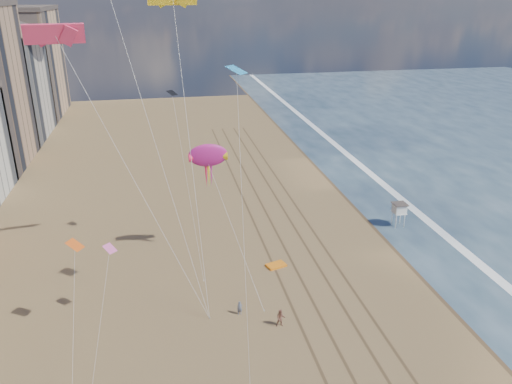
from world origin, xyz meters
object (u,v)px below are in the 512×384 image
lifeguard_stand (399,209)px  kite_flyer_a (240,308)px  grounded_kite (276,265)px  kite_flyer_b (281,318)px  show_kite (208,156)px

lifeguard_stand → kite_flyer_a: 29.69m
lifeguard_stand → kite_flyer_a: size_ratio=2.27×
grounded_kite → kite_flyer_a: bearing=-141.7°
kite_flyer_b → kite_flyer_a: bearing=148.8°
lifeguard_stand → kite_flyer_a: (-24.94, -15.99, -1.85)m
show_kite → kite_flyer_b: size_ratio=9.69×
show_kite → kite_flyer_b: show_kite is taller
grounded_kite → show_kite: show_kite is taller
grounded_kite → show_kite: bearing=131.4°
show_kite → kite_flyer_a: 17.73m
show_kite → kite_flyer_b: 20.21m
grounded_kite → lifeguard_stand: bearing=3.6°
lifeguard_stand → kite_flyer_b: lifeguard_stand is taller
kite_flyer_a → show_kite: bearing=94.5°
kite_flyer_b → lifeguard_stand: bearing=46.5°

